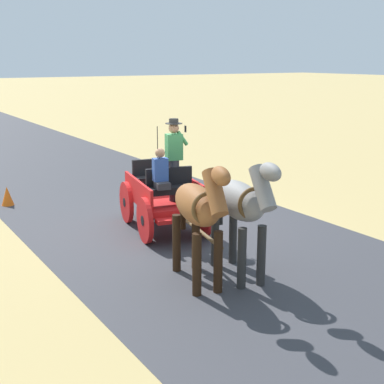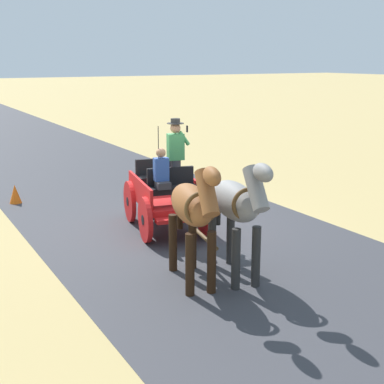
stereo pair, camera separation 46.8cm
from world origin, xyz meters
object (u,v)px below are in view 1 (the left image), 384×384
(horse_drawn_carriage, at_px, (164,194))
(horse_off_side, at_px, (199,209))
(traffic_cone, at_px, (7,196))
(horse_near_side, at_px, (241,204))

(horse_drawn_carriage, relative_size, horse_off_side, 2.04)
(horse_drawn_carriage, xyz_separation_m, horse_off_side, (0.98, 2.89, 0.51))
(horse_off_side, distance_m, traffic_cone, 7.10)
(traffic_cone, bearing_deg, horse_drawn_carriage, 121.80)
(horse_near_side, height_order, horse_off_side, same)
(horse_drawn_carriage, height_order, horse_off_side, horse_drawn_carriage)
(horse_near_side, height_order, traffic_cone, horse_near_side)
(horse_off_side, xyz_separation_m, traffic_cone, (1.48, -6.86, -1.07))
(horse_drawn_carriage, relative_size, horse_near_side, 2.04)
(traffic_cone, bearing_deg, horse_off_side, 102.15)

